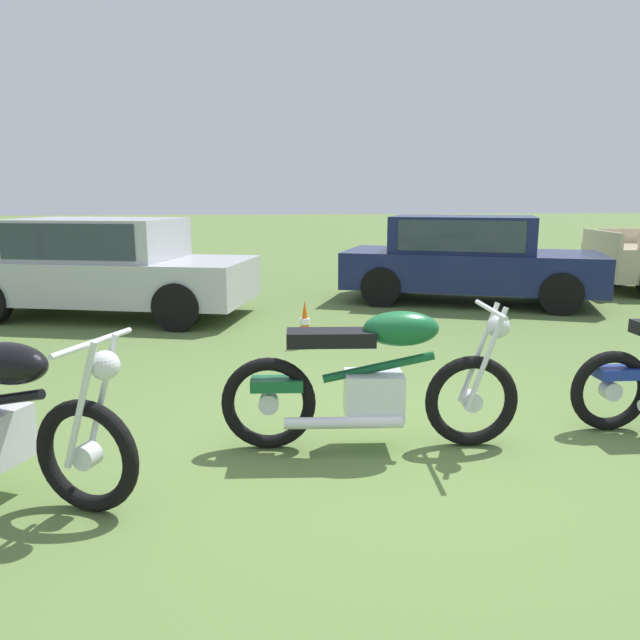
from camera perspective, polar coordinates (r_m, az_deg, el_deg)
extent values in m
plane|color=#567038|center=(4.45, 5.39, -11.49)|extent=(120.00, 120.00, 0.00)
torus|color=black|center=(3.68, -21.01, -11.81)|extent=(0.63, 0.37, 0.65)
cylinder|color=silver|center=(3.68, -21.01, -11.81)|extent=(0.17, 0.15, 0.14)
cylinder|color=silver|center=(3.60, -19.74, -6.69)|extent=(0.26, 0.15, 0.73)
cylinder|color=silver|center=(3.46, -21.53, -7.52)|extent=(0.26, 0.15, 0.73)
ellipsoid|color=black|center=(3.84, -27.26, -3.64)|extent=(0.58, 0.46, 0.24)
cylinder|color=silver|center=(3.42, -20.47, -1.98)|extent=(0.31, 0.59, 0.03)
sphere|color=silver|center=(3.41, -19.53, -4.02)|extent=(0.21, 0.21, 0.16)
torus|color=black|center=(4.43, 14.00, -7.38)|extent=(0.66, 0.17, 0.66)
torus|color=black|center=(4.27, -4.83, -7.78)|extent=(0.66, 0.17, 0.66)
cylinder|color=silver|center=(4.43, 14.00, -7.38)|extent=(0.15, 0.12, 0.14)
cylinder|color=silver|center=(4.27, -4.83, -7.78)|extent=(0.15, 0.12, 0.14)
cylinder|color=silver|center=(4.44, 14.64, -2.99)|extent=(0.27, 0.07, 0.73)
cylinder|color=silver|center=(4.27, 15.31, -3.58)|extent=(0.27, 0.07, 0.73)
cube|color=silver|center=(4.28, 5.04, -7.01)|extent=(0.43, 0.35, 0.32)
cylinder|color=#14592D|center=(4.22, 5.49, -4.43)|extent=(0.78, 0.15, 0.22)
ellipsoid|color=#14592D|center=(4.18, 7.61, -0.80)|extent=(0.55, 0.32, 0.24)
cube|color=black|center=(4.14, 1.02, -1.67)|extent=(0.62, 0.31, 0.10)
cube|color=#14592D|center=(4.22, -4.05, -5.99)|extent=(0.38, 0.22, 0.08)
cylinder|color=silver|center=(4.30, 15.70, 0.94)|extent=(0.11, 0.64, 0.03)
sphere|color=silver|center=(4.34, 16.37, -0.61)|extent=(0.18, 0.18, 0.16)
cylinder|color=silver|center=(4.16, 2.22, -9.60)|extent=(0.80, 0.18, 0.08)
torus|color=black|center=(5.08, 25.57, -5.99)|extent=(0.62, 0.13, 0.62)
cylinder|color=silver|center=(5.08, 25.57, -5.99)|extent=(0.15, 0.11, 0.14)
cube|color=navy|center=(5.07, 26.29, -4.43)|extent=(0.37, 0.20, 0.08)
cube|color=#B2B5BA|center=(9.49, -19.16, 3.64)|extent=(4.49, 2.95, 0.60)
cube|color=#B2B5BA|center=(9.50, -20.19, 7.11)|extent=(2.66, 2.22, 0.60)
cube|color=#2D3842|center=(9.50, -20.20, 7.23)|extent=(2.34, 2.15, 0.48)
cylinder|color=black|center=(9.73, -9.61, 2.93)|extent=(0.68, 0.40, 0.64)
cylinder|color=black|center=(8.20, -13.24, 1.21)|extent=(0.68, 0.40, 0.64)
cylinder|color=black|center=(10.92, -23.45, 3.05)|extent=(0.68, 0.40, 0.64)
cube|color=#161E4C|center=(10.47, 13.89, 4.62)|extent=(4.46, 3.27, 0.60)
cube|color=#161E4C|center=(10.43, 13.21, 7.83)|extent=(2.70, 2.35, 0.60)
cube|color=#2D3842|center=(10.43, 13.21, 7.94)|extent=(2.41, 2.25, 0.48)
cylinder|color=black|center=(11.36, 20.81, 3.54)|extent=(0.67, 0.46, 0.64)
cylinder|color=black|center=(9.76, 21.66, 2.31)|extent=(0.67, 0.46, 0.64)
cylinder|color=black|center=(11.42, 7.12, 4.24)|extent=(0.67, 0.46, 0.64)
cylinder|color=black|center=(9.83, 5.75, 3.12)|extent=(0.67, 0.46, 0.64)
cube|color=#BCAD8C|center=(12.42, 24.93, 6.95)|extent=(0.43, 1.67, 0.28)
cylinder|color=black|center=(13.50, 26.01, 4.27)|extent=(0.67, 0.35, 0.64)
cone|color=#EA590F|center=(7.12, -1.43, -0.34)|extent=(0.18, 0.18, 0.56)
cube|color=black|center=(7.18, -1.42, -2.40)|extent=(0.25, 0.25, 0.03)
cylinder|color=white|center=(7.12, -1.44, -0.12)|extent=(0.12, 0.12, 0.07)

